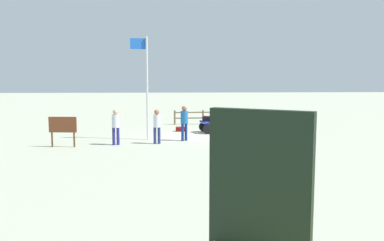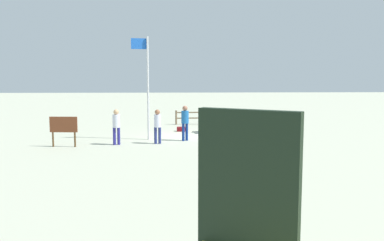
{
  "view_description": "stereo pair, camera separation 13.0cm",
  "coord_description": "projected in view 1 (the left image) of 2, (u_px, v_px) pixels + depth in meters",
  "views": [
    {
      "loc": [
        0.95,
        21.43,
        3.21
      ],
      "look_at": [
        0.09,
        6.0,
        1.51
      ],
      "focal_mm": 37.22,
      "sensor_mm": 36.0,
      "label": 1
    },
    {
      "loc": [
        0.82,
        21.44,
        3.21
      ],
      "look_at": [
        0.09,
        6.0,
        1.51
      ],
      "focal_mm": 37.22,
      "sensor_mm": 36.0,
      "label": 2
    }
  ],
  "objects": [
    {
      "name": "worker_trailing",
      "position": [
        184.0,
        120.0,
        19.94
      ],
      "size": [
        0.5,
        0.5,
        1.77
      ],
      "color": "navy",
      "rests_on": "ground"
    },
    {
      "name": "suitcase_maroon",
      "position": [
        216.0,
        120.0,
        22.43
      ],
      "size": [
        0.55,
        0.38,
        0.27
      ],
      "color": "navy",
      "rests_on": "luggage_cart"
    },
    {
      "name": "ground_plane",
      "position": [
        187.0,
        136.0,
        21.67
      ],
      "size": [
        120.0,
        120.0,
        0.0
      ],
      "primitive_type": "plane",
      "color": "#ABAE97"
    },
    {
      "name": "worker_lead",
      "position": [
        157.0,
        124.0,
        19.04
      ],
      "size": [
        0.37,
        0.37,
        1.65
      ],
      "color": "navy",
      "rests_on": "ground"
    },
    {
      "name": "suitcase_olive",
      "position": [
        181.0,
        129.0,
        23.52
      ],
      "size": [
        0.59,
        0.45,
        0.26
      ],
      "color": "maroon",
      "rests_on": "ground"
    },
    {
      "name": "signboard",
      "position": [
        63.0,
        127.0,
        18.15
      ],
      "size": [
        1.28,
        0.18,
        1.4
      ],
      "color": "#4C3319",
      "rests_on": "ground"
    },
    {
      "name": "luggage_cart",
      "position": [
        216.0,
        124.0,
        22.97
      ],
      "size": [
        1.92,
        1.45,
        0.67
      ],
      "color": "blue",
      "rests_on": "ground"
    },
    {
      "name": "worker_supervisor",
      "position": [
        116.0,
        124.0,
        18.72
      ],
      "size": [
        0.41,
        0.41,
        1.69
      ],
      "color": "navy",
      "rests_on": "ground"
    },
    {
      "name": "wooden_fence",
      "position": [
        203.0,
        116.0,
        26.96
      ],
      "size": [
        3.96,
        0.35,
        0.96
      ],
      "color": "brown",
      "rests_on": "ground"
    },
    {
      "name": "flagpole",
      "position": [
        145.0,
        80.0,
        20.11
      ],
      "size": [
        0.87,
        0.18,
        5.23
      ],
      "color": "silver",
      "rests_on": "ground"
    },
    {
      "name": "suitcase_grey",
      "position": [
        208.0,
        119.0,
        22.84
      ],
      "size": [
        0.67,
        0.5,
        0.29
      ],
      "color": "black",
      "rests_on": "luggage_cart"
    }
  ]
}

